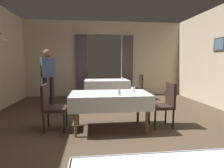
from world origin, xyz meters
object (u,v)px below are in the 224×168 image
object	(u,v)px
plate_far_b	(95,80)
person_waiter_by_doorway	(48,75)
chair_mid_left	(51,105)
plate_far_a	(113,80)
dining_table_mid	(110,98)
dining_table_far	(107,82)
glass_mid_b	(119,93)
chair_far_right	(138,86)
glass_mid_a	(133,90)
chair_mid_right	(165,103)
glass_far_d	(122,78)
plate_far_c	(90,80)

from	to	relation	value
plate_far_b	person_waiter_by_doorway	world-z (taller)	person_waiter_by_doorway
chair_mid_left	plate_far_a	xyz separation A→B (m)	(1.56, 2.61, 0.24)
dining_table_mid	dining_table_far	size ratio (longest dim) A/B	1.02
dining_table_far	glass_mid_b	world-z (taller)	glass_mid_b
chair_far_right	glass_mid_a	size ratio (longest dim) A/B	8.02
chair_mid_right	plate_far_a	bearing A→B (deg)	106.29
dining_table_mid	chair_mid_right	distance (m)	1.18
glass_far_d	glass_mid_a	bearing A→B (deg)	-95.32
glass_mid_a	plate_far_b	xyz separation A→B (m)	(-0.67, 2.97, -0.05)
chair_far_right	plate_far_c	size ratio (longest dim) A/B	4.18
glass_mid_a	person_waiter_by_doorway	size ratio (longest dim) A/B	0.07
dining_table_far	plate_far_c	world-z (taller)	plate_far_c
person_waiter_by_doorway	glass_mid_a	bearing A→B (deg)	-40.39
chair_mid_left	plate_far_c	xyz separation A→B (m)	(0.78, 2.63, 0.24)
plate_far_a	person_waiter_by_doorway	distance (m)	2.21
plate_far_b	plate_far_c	xyz separation A→B (m)	(-0.18, -0.21, 0.00)
plate_far_b	dining_table_mid	bearing A→B (deg)	-85.93
glass_mid_a	dining_table_mid	bearing A→B (deg)	175.73
chair_far_right	plate_far_a	distance (m)	1.00
glass_far_d	person_waiter_by_doorway	world-z (taller)	person_waiter_by_doorway
glass_far_d	plate_far_c	bearing A→B (deg)	-179.47
chair_mid_left	chair_far_right	xyz separation A→B (m)	(2.50, 2.86, 0.00)
person_waiter_by_doorway	dining_table_far	bearing A→B (deg)	33.50
glass_far_d	plate_far_a	bearing A→B (deg)	-174.57
glass_mid_b	plate_far_b	distance (m)	3.25
dining_table_far	chair_far_right	bearing A→B (deg)	5.67
chair_mid_right	chair_far_right	size ratio (longest dim) A/B	1.00
chair_mid_right	person_waiter_by_doorway	bearing A→B (deg)	148.87
glass_mid_a	plate_far_a	bearing A→B (deg)	91.56
plate_far_b	glass_far_d	xyz separation A→B (m)	(0.93, -0.20, 0.05)
glass_mid_b	chair_mid_left	bearing A→B (deg)	163.32
dining_table_far	chair_mid_right	bearing A→B (deg)	-70.47
plate_far_b	glass_far_d	world-z (taller)	glass_far_d
dining_table_mid	plate_far_a	bearing A→B (deg)	81.78
dining_table_far	plate_far_b	xyz separation A→B (m)	(-0.39, 0.10, 0.10)
glass_mid_a	chair_mid_right	bearing A→B (deg)	5.98
dining_table_far	glass_mid_b	distance (m)	3.14
plate_far_a	plate_far_c	xyz separation A→B (m)	(-0.78, 0.02, 0.00)
glass_mid_b	person_waiter_by_doorway	size ratio (longest dim) A/B	0.06
plate_far_b	plate_far_c	bearing A→B (deg)	-130.21
glass_mid_b	plate_far_c	bearing A→B (deg)	99.82
chair_mid_left	person_waiter_by_doorway	world-z (taller)	person_waiter_by_doorway
dining_table_far	chair_mid_left	bearing A→B (deg)	-116.19
chair_mid_right	glass_mid_a	distance (m)	0.77
chair_mid_left	plate_far_c	bearing A→B (deg)	73.41
dining_table_far	chair_mid_left	xyz separation A→B (m)	(-1.35, -2.74, -0.14)
chair_mid_left	glass_mid_b	bearing A→B (deg)	-16.68
chair_far_right	glass_far_d	xyz separation A→B (m)	(-0.61, -0.21, 0.29)
dining_table_far	plate_far_b	bearing A→B (deg)	165.37
chair_far_right	plate_far_a	xyz separation A→B (m)	(-0.94, -0.24, 0.24)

